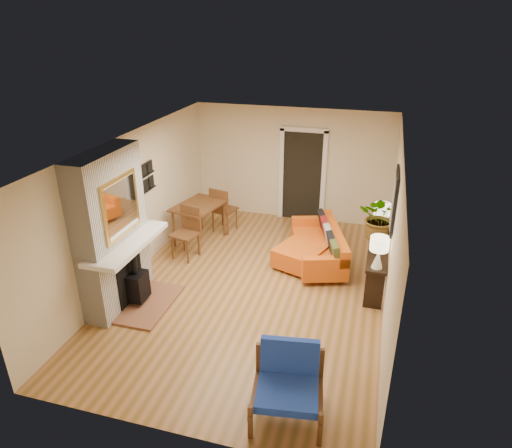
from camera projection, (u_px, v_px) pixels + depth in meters
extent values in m
plane|color=#B37444|center=(253.00, 287.00, 8.13)|extent=(6.50, 6.50, 0.00)
plane|color=white|center=(252.00, 144.00, 7.04)|extent=(6.50, 6.50, 0.00)
plane|color=beige|center=(292.00, 165.00, 10.43)|extent=(4.50, 0.00, 4.50)
plane|color=beige|center=(166.00, 344.00, 4.74)|extent=(4.50, 0.00, 4.50)
plane|color=beige|center=(132.00, 207.00, 8.14)|extent=(0.00, 6.50, 6.50)
plane|color=beige|center=(393.00, 237.00, 7.03)|extent=(0.00, 6.50, 6.50)
cube|color=black|center=(302.00, 176.00, 10.44)|extent=(0.88, 0.06, 2.10)
cube|color=white|center=(281.00, 175.00, 10.56)|extent=(0.10, 0.08, 2.18)
cube|color=white|center=(324.00, 178.00, 10.31)|extent=(0.10, 0.08, 2.18)
cube|color=white|center=(304.00, 130.00, 9.98)|extent=(1.08, 0.08, 0.10)
cube|color=black|center=(395.00, 200.00, 7.20)|extent=(0.04, 0.85, 0.95)
cube|color=slate|center=(393.00, 200.00, 7.20)|extent=(0.01, 0.70, 0.80)
cube|color=black|center=(143.00, 194.00, 8.39)|extent=(0.06, 0.95, 0.02)
cube|color=black|center=(141.00, 178.00, 8.26)|extent=(0.06, 0.95, 0.02)
cube|color=white|center=(107.00, 198.00, 6.98)|extent=(0.42, 1.50, 1.48)
cube|color=white|center=(118.00, 272.00, 7.52)|extent=(0.42, 1.50, 1.12)
cube|color=white|center=(127.00, 243.00, 7.23)|extent=(0.60, 1.68, 0.08)
cube|color=black|center=(130.00, 279.00, 7.52)|extent=(0.03, 0.72, 0.78)
cube|color=brown|center=(149.00, 304.00, 7.62)|extent=(0.75, 1.30, 0.04)
cube|color=black|center=(137.00, 286.00, 7.53)|extent=(0.30, 0.36, 0.48)
cylinder|color=black|center=(134.00, 263.00, 7.35)|extent=(0.10, 0.10, 0.40)
cube|color=gold|center=(121.00, 206.00, 6.97)|extent=(0.04, 0.95, 0.95)
cube|color=silver|center=(122.00, 207.00, 6.97)|extent=(0.01, 0.82, 0.82)
cylinder|color=silver|center=(307.00, 282.00, 8.20)|extent=(0.05, 0.05, 0.09)
cylinder|color=silver|center=(342.00, 281.00, 8.22)|extent=(0.05, 0.05, 0.09)
cylinder|color=silver|center=(296.00, 239.00, 9.75)|extent=(0.05, 0.05, 0.09)
cylinder|color=silver|center=(326.00, 239.00, 9.77)|extent=(0.05, 0.05, 0.09)
cube|color=orange|center=(317.00, 250.00, 8.91)|extent=(1.38, 2.09, 0.28)
cube|color=orange|center=(335.00, 236.00, 8.79)|extent=(0.76, 1.89, 0.32)
cube|color=orange|center=(326.00, 262.00, 8.01)|extent=(0.84, 0.41, 0.18)
cube|color=orange|center=(311.00, 221.00, 9.61)|extent=(0.84, 0.41, 0.18)
cube|color=#495022|center=(336.00, 253.00, 8.10)|extent=(0.29, 0.41, 0.38)
cube|color=black|center=(332.00, 243.00, 8.44)|extent=(0.29, 0.41, 0.38)
cube|color=#A9ABA5|center=(328.00, 235.00, 8.77)|extent=(0.29, 0.41, 0.38)
cube|color=maroon|center=(325.00, 228.00, 9.06)|extent=(0.29, 0.41, 0.38)
cube|color=black|center=(322.00, 220.00, 9.40)|extent=(0.29, 0.41, 0.38)
cylinder|color=silver|center=(275.00, 268.00, 8.69)|extent=(0.05, 0.05, 0.07)
cylinder|color=silver|center=(306.00, 278.00, 8.34)|extent=(0.05, 0.05, 0.07)
cylinder|color=silver|center=(293.00, 254.00, 9.18)|extent=(0.05, 0.05, 0.07)
cylinder|color=silver|center=(323.00, 264.00, 8.83)|extent=(0.05, 0.05, 0.07)
cube|color=orange|center=(300.00, 256.00, 8.67)|extent=(1.04, 1.04, 0.35)
cube|color=brown|center=(254.00, 392.00, 5.43)|extent=(0.17, 0.81, 0.05)
cube|color=brown|center=(250.00, 422.00, 5.14)|extent=(0.06, 0.06, 0.48)
cube|color=brown|center=(258.00, 368.00, 5.73)|extent=(0.06, 0.06, 0.76)
cube|color=brown|center=(321.00, 399.00, 5.33)|extent=(0.17, 0.81, 0.05)
cube|color=brown|center=(320.00, 429.00, 5.05)|extent=(0.06, 0.06, 0.48)
cube|color=brown|center=(321.00, 374.00, 5.63)|extent=(0.06, 0.06, 0.76)
cube|color=#1D38B1|center=(287.00, 391.00, 5.35)|extent=(0.81, 0.77, 0.11)
cube|color=#1D38B1|center=(290.00, 355.00, 5.54)|extent=(0.74, 0.28, 0.45)
cube|color=brown|center=(199.00, 206.00, 9.45)|extent=(1.01, 1.26, 0.04)
cylinder|color=brown|center=(174.00, 229.00, 9.38)|extent=(0.06, 0.06, 0.80)
cylinder|color=brown|center=(198.00, 236.00, 9.10)|extent=(0.06, 0.06, 0.80)
cylinder|color=brown|center=(201.00, 213.00, 10.14)|extent=(0.06, 0.06, 0.80)
cylinder|color=brown|center=(224.00, 219.00, 9.86)|extent=(0.06, 0.06, 0.80)
cube|color=brown|center=(185.00, 235.00, 8.93)|extent=(0.56, 0.56, 0.04)
cube|color=brown|center=(191.00, 218.00, 8.99)|extent=(0.46, 0.15, 0.51)
cylinder|color=brown|center=(172.00, 248.00, 8.97)|extent=(0.04, 0.04, 0.49)
cylinder|color=brown|center=(188.00, 252.00, 8.81)|extent=(0.04, 0.04, 0.49)
cylinder|color=brown|center=(184.00, 240.00, 9.27)|extent=(0.04, 0.04, 0.49)
cylinder|color=brown|center=(199.00, 244.00, 9.11)|extent=(0.04, 0.04, 0.49)
cube|color=brown|center=(225.00, 210.00, 10.08)|extent=(0.56, 0.56, 0.04)
cube|color=brown|center=(219.00, 201.00, 9.79)|extent=(0.46, 0.15, 0.51)
cylinder|color=brown|center=(213.00, 221.00, 10.12)|extent=(0.04, 0.04, 0.49)
cylinder|color=brown|center=(228.00, 225.00, 9.95)|extent=(0.04, 0.04, 0.49)
cylinder|color=brown|center=(222.00, 215.00, 10.42)|extent=(0.04, 0.04, 0.49)
cylinder|color=brown|center=(236.00, 219.00, 10.25)|extent=(0.04, 0.04, 0.49)
cube|color=black|center=(378.00, 248.00, 8.00)|extent=(0.34, 1.85, 0.05)
cube|color=black|center=(374.00, 290.00, 7.41)|extent=(0.30, 0.04, 0.68)
cube|color=black|center=(378.00, 244.00, 8.89)|extent=(0.30, 0.04, 0.68)
cone|color=white|center=(378.00, 259.00, 7.26)|extent=(0.18, 0.18, 0.30)
cylinder|color=white|center=(379.00, 249.00, 7.18)|extent=(0.03, 0.03, 0.06)
cylinder|color=#FFEABF|center=(380.00, 244.00, 7.14)|extent=(0.30, 0.30, 0.22)
cone|color=white|center=(381.00, 223.00, 8.52)|extent=(0.18, 0.18, 0.30)
cylinder|color=white|center=(382.00, 214.00, 8.45)|extent=(0.03, 0.03, 0.06)
cylinder|color=#FFEABF|center=(382.00, 209.00, 8.41)|extent=(0.30, 0.30, 0.22)
imported|color=#1E5919|center=(381.00, 217.00, 8.08)|extent=(0.78, 0.68, 0.86)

